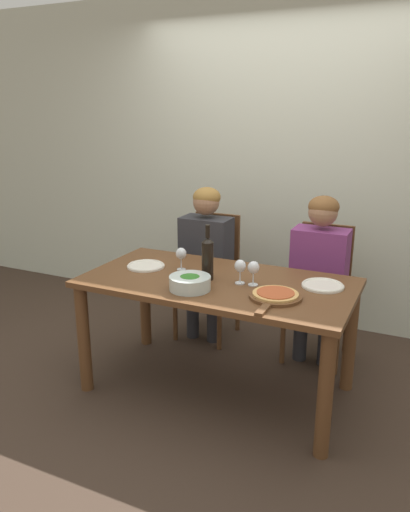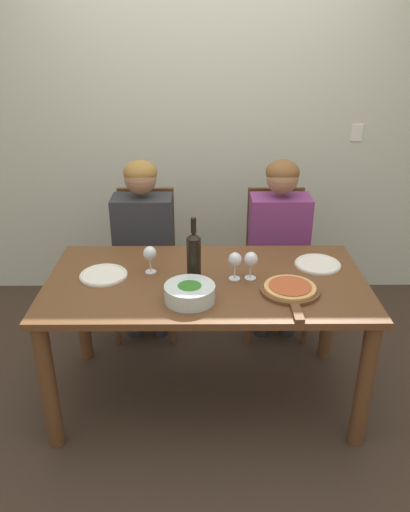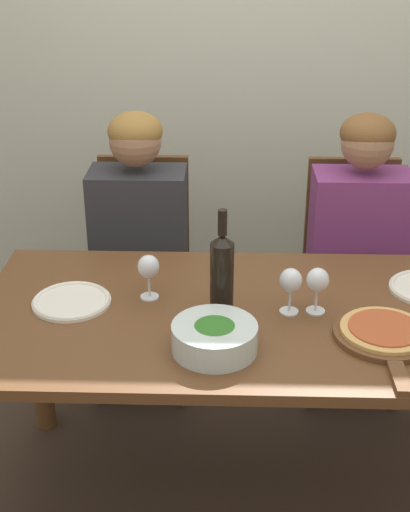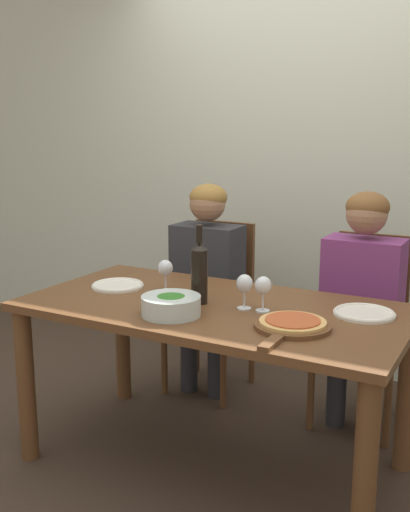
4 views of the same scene
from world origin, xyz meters
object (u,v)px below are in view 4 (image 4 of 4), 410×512
(dinner_plate_right, at_px, (364,313))
(wine_glass_right, at_px, (244,285))
(dinner_plate_left, at_px, (118,285))
(person_woman, at_px, (206,270))
(pizza_on_board, at_px, (292,325))
(person_man, at_px, (362,289))
(broccoli_bowl, at_px, (171,305))
(chair_right, at_px, (365,325))
(wine_bottle, at_px, (199,272))
(wine_glass_left, at_px, (165,270))
(chair_left, at_px, (216,302))
(wine_glass_centre, at_px, (263,287))

(dinner_plate_right, distance_m, wine_glass_right, 0.50)
(dinner_plate_left, bearing_deg, dinner_plate_right, 6.08)
(person_woman, relative_size, pizza_on_board, 2.76)
(person_man, xyz_separation_m, broccoli_bowl, (-0.56, -0.89, 0.07))
(person_woman, bearing_deg, pizza_on_board, -45.00)
(chair_right, relative_size, dinner_plate_left, 3.88)
(wine_bottle, xyz_separation_m, wine_glass_left, (-0.23, 0.09, -0.04))
(chair_left, relative_size, dinner_plate_right, 3.88)
(wine_bottle, distance_m, dinner_plate_left, 0.50)
(person_man, bearing_deg, person_woman, 180.00)
(person_woman, relative_size, dinner_plate_left, 4.84)
(person_woman, height_order, person_man, same)
(wine_bottle, relative_size, wine_glass_right, 2.30)
(pizza_on_board, bearing_deg, person_man, 85.62)
(person_man, height_order, dinner_plate_left, person_man)
(chair_left, relative_size, wine_bottle, 2.80)
(wine_glass_centre, bearing_deg, wine_glass_left, 171.89)
(broccoli_bowl, bearing_deg, person_woman, 109.80)
(wine_glass_left, bearing_deg, person_woman, 100.07)
(dinner_plate_left, bearing_deg, chair_right, 36.57)
(dinner_plate_right, xyz_separation_m, pizza_on_board, (-0.20, -0.30, 0.01))
(wine_glass_right, bearing_deg, person_woman, 129.06)
(chair_left, distance_m, dinner_plate_right, 1.22)
(wine_bottle, relative_size, wine_glass_left, 2.30)
(person_man, xyz_separation_m, pizza_on_board, (-0.06, -0.82, 0.05))
(broccoli_bowl, bearing_deg, person_man, 57.92)
(person_man, relative_size, dinner_plate_left, 4.84)
(person_man, relative_size, broccoli_bowl, 4.93)
(person_woman, relative_size, person_man, 1.00)
(chair_right, distance_m, person_man, 0.25)
(person_woman, xyz_separation_m, wine_bottle, (0.34, -0.68, 0.17))
(wine_glass_left, xyz_separation_m, wine_glass_centre, (0.53, -0.08, 0.00))
(chair_right, bearing_deg, dinner_plate_left, -143.43)
(dinner_plate_right, xyz_separation_m, wine_glass_left, (-0.91, -0.08, 0.10))
(dinner_plate_right, bearing_deg, broccoli_bowl, -151.64)
(wine_bottle, relative_size, pizza_on_board, 0.79)
(wine_bottle, height_order, pizza_on_board, wine_bottle)
(dinner_plate_left, relative_size, dinner_plate_right, 1.00)
(chair_right, bearing_deg, wine_glass_left, -137.50)
(chair_left, xyz_separation_m, wine_bottle, (0.34, -0.80, 0.39))
(chair_left, distance_m, person_man, 0.91)
(person_woman, xyz_separation_m, dinner_plate_right, (1.02, -0.51, 0.04))
(person_woman, bearing_deg, broccoli_bowl, -70.20)
(broccoli_bowl, height_order, wine_glass_centre, wine_glass_centre)
(pizza_on_board, height_order, wine_glass_left, wine_glass_left)
(dinner_plate_left, xyz_separation_m, wine_glass_right, (0.69, -0.04, 0.10))
(pizza_on_board, bearing_deg, wine_glass_centre, 140.91)
(person_woman, bearing_deg, dinner_plate_right, -26.83)
(person_woman, height_order, wine_glass_centre, person_woman)
(person_man, relative_size, wine_glass_centre, 8.01)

